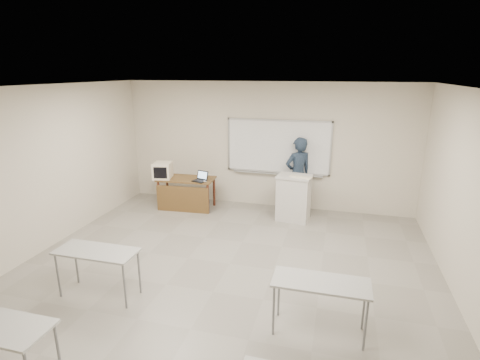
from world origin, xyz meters
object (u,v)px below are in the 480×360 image
(instructor_desk, at_px, (185,188))
(keyboard, at_px, (301,177))
(laptop, at_px, (200,179))
(mouse, at_px, (205,181))
(presenter, at_px, (298,175))
(whiteboard, at_px, (278,147))
(crt_monitor, at_px, (163,170))
(podium, at_px, (294,198))

(instructor_desk, xyz_separation_m, keyboard, (2.75, -0.11, 0.51))
(laptop, bearing_deg, mouse, -8.01)
(instructor_desk, xyz_separation_m, laptop, (0.40, -0.02, 0.28))
(mouse, height_order, presenter, presenter)
(whiteboard, bearing_deg, keyboard, -53.79)
(instructor_desk, height_order, presenter, presenter)
(laptop, relative_size, keyboard, 0.64)
(whiteboard, bearing_deg, instructor_desk, -159.66)
(laptop, distance_m, mouse, 0.17)
(whiteboard, bearing_deg, crt_monitor, -163.35)
(keyboard, height_order, presenter, presenter)
(podium, height_order, mouse, podium)
(laptop, relative_size, mouse, 3.20)
(podium, xyz_separation_m, laptop, (-2.20, -0.03, 0.29))
(whiteboard, bearing_deg, mouse, -150.75)
(podium, bearing_deg, mouse, -170.81)
(crt_monitor, relative_size, laptop, 1.54)
(instructor_desk, xyz_separation_m, crt_monitor, (-0.55, -0.01, 0.41))
(instructor_desk, bearing_deg, mouse, -12.88)
(mouse, bearing_deg, crt_monitor, -165.06)
(podium, distance_m, presenter, 0.71)
(crt_monitor, relative_size, mouse, 4.92)
(podium, relative_size, laptop, 3.42)
(whiteboard, relative_size, podium, 2.41)
(crt_monitor, relative_size, presenter, 0.26)
(presenter, bearing_deg, laptop, -18.10)
(mouse, distance_m, presenter, 2.18)
(whiteboard, bearing_deg, podium, -56.93)
(instructor_desk, height_order, podium, podium)
(instructor_desk, xyz_separation_m, mouse, (0.55, -0.09, 0.24))
(crt_monitor, height_order, presenter, presenter)
(podium, xyz_separation_m, mouse, (-2.05, -0.10, 0.25))
(whiteboard, height_order, instructor_desk, whiteboard)
(podium, bearing_deg, laptop, -172.91)
(laptop, height_order, presenter, presenter)
(crt_monitor, xyz_separation_m, laptop, (0.95, -0.00, -0.13))
(crt_monitor, height_order, mouse, crt_monitor)
(podium, distance_m, keyboard, 0.56)
(crt_monitor, bearing_deg, mouse, -15.33)
(presenter, bearing_deg, crt_monitor, -22.78)
(instructor_desk, relative_size, presenter, 0.75)
(instructor_desk, relative_size, podium, 1.30)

